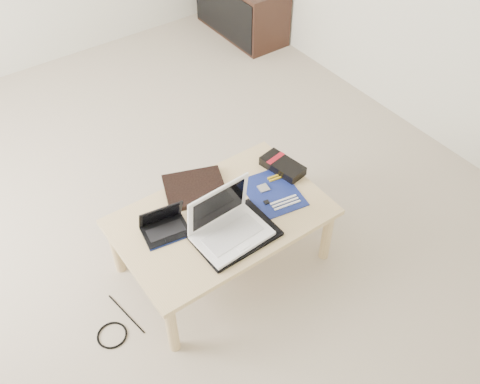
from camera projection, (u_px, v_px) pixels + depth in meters
ground at (148, 204)px, 3.40m from camera, size 4.00×4.00×0.00m
coffee_table at (222, 221)px, 2.83m from camera, size 1.10×0.70×0.40m
media_cabinet at (241, 6)px, 4.78m from camera, size 0.41×0.90×0.50m
book at (195, 188)px, 2.91m from camera, size 0.40×0.37×0.03m
netbook at (164, 226)px, 2.70m from camera, size 0.25×0.20×0.16m
tablet at (211, 212)px, 2.80m from camera, size 0.28×0.25×0.01m
remote at (237, 204)px, 2.84m from camera, size 0.08×0.20×0.02m
neoprene_sleeve at (234, 234)px, 2.69m from camera, size 0.41×0.30×0.02m
white_laptop at (227, 225)px, 2.65m from camera, size 0.37×0.27×0.26m
motherboard at (273, 192)px, 2.91m from camera, size 0.32×0.38×0.02m
gpu_box at (283, 166)px, 3.02m from camera, size 0.17×0.27×0.06m
cable_coil at (209, 215)px, 2.78m from camera, size 0.14×0.14×0.01m
floor_cable_coil at (112, 335)px, 2.74m from camera, size 0.19×0.19×0.01m
floor_cable_trail at (126, 314)px, 2.83m from camera, size 0.06×0.31×0.01m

